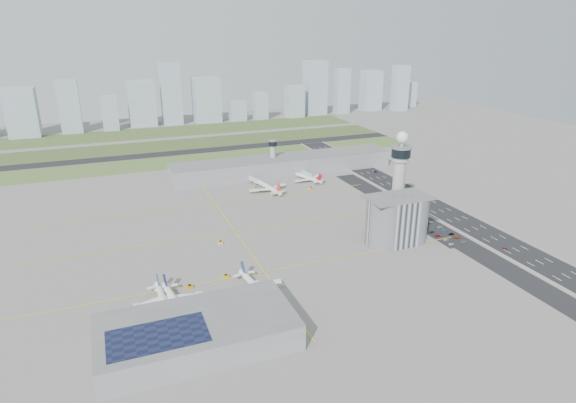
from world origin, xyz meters
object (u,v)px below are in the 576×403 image
object	(u,v)px
car_lot_10	(440,227)
car_lot_5	(418,224)
car_lot_3	(432,232)
car_lot_7	(457,237)
tug_4	(256,188)
control_tower	(399,174)
car_lot_0	(451,244)
tug_2	(226,276)
car_lot_6	(464,242)
airplane_near_b	(175,297)
car_lot_1	(446,240)
airplane_near_a	(163,297)
car_lot_9	(445,230)
tug_5	(311,188)
car_hw_4	(332,158)
jet_bridge_far_0	(250,179)
admin_building	(397,219)
airplane_near_c	(256,283)
airplane_far_b	(308,175)
car_hw_1	(419,199)
airplane_far_a	(268,184)
car_hw_0	(505,249)
jet_bridge_near_0	(134,325)
tug_3	(221,242)
car_lot_4	(426,227)
car_hw_2	(375,172)
secondary_tower	(273,154)
car_lot_8	(452,234)
jet_bridge_near_1	(200,312)
tug_1	(190,286)
tug_0	(137,310)
jet_bridge_far_1	(302,173)
jet_bridge_near_2	(259,299)

from	to	relation	value
car_lot_10	car_lot_5	bearing A→B (deg)	39.85
car_lot_3	car_lot_7	bearing A→B (deg)	-150.50
tug_4	car_lot_3	world-z (taller)	tug_4
control_tower	car_lot_0	bearing A→B (deg)	-77.93
tug_2	car_lot_6	xyz separation A→B (m)	(153.80, -11.36, -0.30)
airplane_near_b	car_lot_1	distance (m)	176.38
airplane_near_a	car_lot_9	xyz separation A→B (m)	(190.54, 24.55, -4.27)
tug_5	car_hw_4	world-z (taller)	tug_5
jet_bridge_far_0	tug_4	distance (m)	21.11
car_hw_4	car_lot_3	bearing A→B (deg)	-106.83
admin_building	airplane_near_a	size ratio (longest dim) A/B	1.22
jet_bridge_far_0	car_lot_0	xyz separation A→B (m)	(80.16, -171.50, -2.20)
airplane_near_b	airplane_near_c	bearing A→B (deg)	79.04
airplane_near_b	airplane_far_b	world-z (taller)	airplane_near_b
tug_2	car_hw_1	bearing A→B (deg)	105.05
car_lot_3	tug_5	bearing A→B (deg)	11.77
airplane_far_a	car_hw_0	size ratio (longest dim) A/B	12.14
airplane_near_a	jet_bridge_near_0	distance (m)	22.68
car_lot_3	tug_3	bearing A→B (deg)	68.88
car_hw_4	tug_2	bearing A→B (deg)	-138.88
car_lot_4	car_hw_2	world-z (taller)	car_hw_2
secondary_tower	car_hw_4	size ratio (longest dim) A/B	8.80
secondary_tower	admin_building	xyz separation A→B (m)	(21.99, -172.00, -3.50)
car_lot_8	airplane_near_b	bearing A→B (deg)	97.06
jet_bridge_near_1	car_hw_2	world-z (taller)	jet_bridge_near_1
tug_5	car_lot_3	xyz separation A→B (m)	(38.12, -114.40, -0.39)
car_lot_7	secondary_tower	bearing A→B (deg)	23.09
car_lot_1	car_lot_3	xyz separation A→B (m)	(-0.84, 13.84, 0.07)
car_lot_10	car_hw_2	world-z (taller)	car_hw_2
car_lot_4	car_hw_0	xyz separation A→B (m)	(24.93, -46.51, 0.04)
control_tower	airplane_near_a	world-z (taller)	control_tower
car_lot_1	tug_2	bearing A→B (deg)	88.10
car_lot_9	tug_4	bearing A→B (deg)	41.72
tug_1	car_lot_3	xyz separation A→B (m)	(165.19, 13.17, -0.34)
car_lot_8	car_hw_0	distance (m)	34.70
tug_1	car_lot_3	distance (m)	165.72
jet_bridge_near_0	car_lot_7	bearing A→B (deg)	-72.19
car_hw_4	tug_0	bearing A→B (deg)	-143.76
airplane_far_b	jet_bridge_far_1	size ratio (longest dim) A/B	2.56
airplane_near_c	jet_bridge_near_2	distance (m)	12.72
airplane_near_c	airplane_near_a	bearing A→B (deg)	-103.19
secondary_tower	tug_4	distance (m)	51.89
airplane_near_a	car_lot_5	distance (m)	184.76
tug_0	car_lot_9	xyz separation A→B (m)	(203.52, 26.19, -0.46)
car_lot_4	tug_4	bearing A→B (deg)	44.16
tug_4	car_lot_4	xyz separation A→B (m)	(83.18, -122.08, -0.49)
airplane_near_a	jet_bridge_near_2	distance (m)	47.71
airplane_near_a	car_lot_4	world-z (taller)	airplane_near_a
car_lot_0	car_lot_6	bearing A→B (deg)	-95.18
tug_0	car_hw_4	xyz separation A→B (m)	(217.83, 225.88, -0.41)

